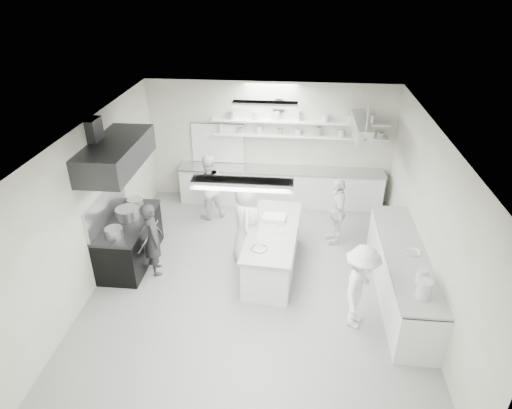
# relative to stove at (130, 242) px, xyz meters

# --- Properties ---
(floor) EXTENTS (6.00, 7.00, 0.02)m
(floor) POSITION_rel_stove_xyz_m (2.60, -0.40, -0.46)
(floor) COLOR gray
(floor) RESTS_ON ground
(ceiling) EXTENTS (6.00, 7.00, 0.02)m
(ceiling) POSITION_rel_stove_xyz_m (2.60, -0.40, 2.56)
(ceiling) COLOR silver
(ceiling) RESTS_ON wall_back
(wall_back) EXTENTS (6.00, 0.04, 3.00)m
(wall_back) POSITION_rel_stove_xyz_m (2.60, 3.10, 1.05)
(wall_back) COLOR beige
(wall_back) RESTS_ON floor
(wall_front) EXTENTS (6.00, 0.04, 3.00)m
(wall_front) POSITION_rel_stove_xyz_m (2.60, -3.90, 1.05)
(wall_front) COLOR beige
(wall_front) RESTS_ON floor
(wall_left) EXTENTS (0.04, 7.00, 3.00)m
(wall_left) POSITION_rel_stove_xyz_m (-0.40, -0.40, 1.05)
(wall_left) COLOR beige
(wall_left) RESTS_ON floor
(wall_right) EXTENTS (0.04, 7.00, 3.00)m
(wall_right) POSITION_rel_stove_xyz_m (5.60, -0.40, 1.05)
(wall_right) COLOR beige
(wall_right) RESTS_ON floor
(stove) EXTENTS (0.80, 1.80, 0.90)m
(stove) POSITION_rel_stove_xyz_m (0.00, 0.00, 0.00)
(stove) COLOR black
(stove) RESTS_ON floor
(exhaust_hood) EXTENTS (0.85, 2.00, 0.50)m
(exhaust_hood) POSITION_rel_stove_xyz_m (0.00, -0.00, 1.90)
(exhaust_hood) COLOR #272729
(exhaust_hood) RESTS_ON wall_left
(back_counter) EXTENTS (5.00, 0.60, 0.92)m
(back_counter) POSITION_rel_stove_xyz_m (2.90, 2.80, 0.01)
(back_counter) COLOR silver
(back_counter) RESTS_ON floor
(shelf_lower) EXTENTS (4.20, 0.26, 0.04)m
(shelf_lower) POSITION_rel_stove_xyz_m (3.30, 2.97, 1.30)
(shelf_lower) COLOR silver
(shelf_lower) RESTS_ON wall_back
(shelf_upper) EXTENTS (4.20, 0.26, 0.04)m
(shelf_upper) POSITION_rel_stove_xyz_m (3.30, 2.97, 1.65)
(shelf_upper) COLOR silver
(shelf_upper) RESTS_ON wall_back
(pass_through_window) EXTENTS (1.30, 0.04, 1.00)m
(pass_through_window) POSITION_rel_stove_xyz_m (1.30, 3.08, 1.00)
(pass_through_window) COLOR black
(pass_through_window) RESTS_ON wall_back
(wall_clock) EXTENTS (0.32, 0.05, 0.32)m
(wall_clock) POSITION_rel_stove_xyz_m (2.80, 3.06, 2.00)
(wall_clock) COLOR white
(wall_clock) RESTS_ON wall_back
(right_counter) EXTENTS (0.74, 3.30, 0.94)m
(right_counter) POSITION_rel_stove_xyz_m (5.25, -0.60, 0.02)
(right_counter) COLOR silver
(right_counter) RESTS_ON floor
(pot_rack) EXTENTS (0.30, 1.60, 0.40)m
(pot_rack) POSITION_rel_stove_xyz_m (4.60, 2.00, 1.85)
(pot_rack) COLOR #B6B6B7
(pot_rack) RESTS_ON ceiling
(light_fixture_front) EXTENTS (1.30, 0.25, 0.10)m
(light_fixture_front) POSITION_rel_stove_xyz_m (2.60, -2.20, 2.49)
(light_fixture_front) COLOR silver
(light_fixture_front) RESTS_ON ceiling
(light_fixture_rear) EXTENTS (1.30, 0.25, 0.10)m
(light_fixture_rear) POSITION_rel_stove_xyz_m (2.60, 1.40, 2.49)
(light_fixture_rear) COLOR silver
(light_fixture_rear) RESTS_ON ceiling
(prep_island) EXTENTS (1.01, 2.33, 0.84)m
(prep_island) POSITION_rel_stove_xyz_m (2.88, 0.04, -0.03)
(prep_island) COLOR silver
(prep_island) RESTS_ON floor
(stove_pot) EXTENTS (0.45, 0.45, 0.25)m
(stove_pot) POSITION_rel_stove_xyz_m (0.00, 0.10, 0.59)
(stove_pot) COLOR #B6B6B7
(stove_pot) RESTS_ON stove
(cook_stove) EXTENTS (0.56, 0.65, 1.52)m
(cook_stove) POSITION_rel_stove_xyz_m (0.60, -0.30, 0.31)
(cook_stove) COLOR #2C2C2D
(cook_stove) RESTS_ON floor
(cook_back) EXTENTS (0.97, 0.91, 1.59)m
(cook_back) POSITION_rel_stove_xyz_m (1.24, 1.93, 0.34)
(cook_back) COLOR white
(cook_back) RESTS_ON floor
(cook_island_left) EXTENTS (0.67, 0.94, 1.80)m
(cook_island_left) POSITION_rel_stove_xyz_m (2.34, 0.32, 0.45)
(cook_island_left) COLOR white
(cook_island_left) RESTS_ON floor
(cook_island_right) EXTENTS (0.44, 0.91, 1.51)m
(cook_island_right) POSITION_rel_stove_xyz_m (4.18, 1.14, 0.31)
(cook_island_right) COLOR white
(cook_island_right) RESTS_ON floor
(cook_right) EXTENTS (0.89, 1.13, 1.54)m
(cook_right) POSITION_rel_stove_xyz_m (4.39, -1.40, 0.32)
(cook_right) COLOR white
(cook_right) RESTS_ON floor
(bowl_island_a) EXTENTS (0.37, 0.37, 0.07)m
(bowl_island_a) POSITION_rel_stove_xyz_m (2.68, -0.63, 0.42)
(bowl_island_a) COLOR #B6B6B7
(bowl_island_a) RESTS_ON prep_island
(bowl_island_b) EXTENTS (0.26, 0.26, 0.06)m
(bowl_island_b) POSITION_rel_stove_xyz_m (3.02, 0.02, 0.42)
(bowl_island_b) COLOR silver
(bowl_island_b) RESTS_ON prep_island
(bowl_right) EXTENTS (0.28, 0.28, 0.06)m
(bowl_right) POSITION_rel_stove_xyz_m (5.35, -0.62, 0.52)
(bowl_right) COLOR silver
(bowl_right) RESTS_ON right_counter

